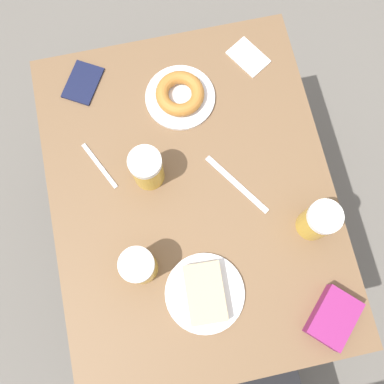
{
  "coord_description": "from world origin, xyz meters",
  "views": [
    {
      "loc": [
        0.06,
        0.27,
        1.85
      ],
      "look_at": [
        0.0,
        0.0,
        0.73
      ],
      "focal_mm": 40.0,
      "sensor_mm": 36.0,
      "label": 1
    }
  ],
  "objects_px": {
    "beer_mug_center": "(318,221)",
    "fork": "(100,166)",
    "plate_with_cake": "(205,293)",
    "knife": "(237,186)",
    "passport_near_edge": "(83,83)",
    "plate_with_donut": "(180,95)",
    "beer_mug_right": "(147,169)",
    "napkin_folded": "(248,57)",
    "blue_pouch": "(333,318)",
    "beer_mug_left": "(139,266)"
  },
  "relations": [
    {
      "from": "beer_mug_center",
      "to": "fork",
      "type": "bearing_deg",
      "value": -28.21
    },
    {
      "from": "plate_with_cake",
      "to": "knife",
      "type": "relative_size",
      "value": 1.06
    },
    {
      "from": "plate_with_cake",
      "to": "passport_near_edge",
      "type": "xyz_separation_m",
      "value": [
        0.22,
        -0.66,
        -0.01
      ]
    },
    {
      "from": "plate_with_cake",
      "to": "plate_with_donut",
      "type": "xyz_separation_m",
      "value": [
        -0.05,
        -0.56,
        0.0
      ]
    },
    {
      "from": "plate_with_cake",
      "to": "plate_with_donut",
      "type": "bearing_deg",
      "value": -95.16
    },
    {
      "from": "beer_mug_right",
      "to": "fork",
      "type": "distance_m",
      "value": 0.16
    },
    {
      "from": "napkin_folded",
      "to": "knife",
      "type": "bearing_deg",
      "value": 71.67
    },
    {
      "from": "beer_mug_center",
      "to": "passport_near_edge",
      "type": "bearing_deg",
      "value": -45.41
    },
    {
      "from": "plate_with_cake",
      "to": "beer_mug_right",
      "type": "height_order",
      "value": "beer_mug_right"
    },
    {
      "from": "beer_mug_right",
      "to": "knife",
      "type": "height_order",
      "value": "beer_mug_right"
    },
    {
      "from": "beer_mug_center",
      "to": "fork",
      "type": "height_order",
      "value": "beer_mug_center"
    },
    {
      "from": "knife",
      "to": "passport_near_edge",
      "type": "relative_size",
      "value": 1.28
    },
    {
      "from": "beer_mug_center",
      "to": "napkin_folded",
      "type": "distance_m",
      "value": 0.54
    },
    {
      "from": "blue_pouch",
      "to": "plate_with_donut",
      "type": "bearing_deg",
      "value": -69.63
    },
    {
      "from": "plate_with_cake",
      "to": "fork",
      "type": "distance_m",
      "value": 0.46
    },
    {
      "from": "beer_mug_left",
      "to": "beer_mug_right",
      "type": "relative_size",
      "value": 1.0
    },
    {
      "from": "plate_with_donut",
      "to": "beer_mug_left",
      "type": "xyz_separation_m",
      "value": [
        0.2,
        0.46,
        0.05
      ]
    },
    {
      "from": "knife",
      "to": "passport_near_edge",
      "type": "height_order",
      "value": "passport_near_edge"
    },
    {
      "from": "beer_mug_right",
      "to": "blue_pouch",
      "type": "distance_m",
      "value": 0.61
    },
    {
      "from": "fork",
      "to": "passport_near_edge",
      "type": "xyz_separation_m",
      "value": [
        0.01,
        -0.26,
        0.0
      ]
    },
    {
      "from": "napkin_folded",
      "to": "fork",
      "type": "bearing_deg",
      "value": 26.37
    },
    {
      "from": "plate_with_donut",
      "to": "beer_mug_right",
      "type": "height_order",
      "value": "beer_mug_right"
    },
    {
      "from": "passport_near_edge",
      "to": "blue_pouch",
      "type": "height_order",
      "value": "blue_pouch"
    },
    {
      "from": "beer_mug_right",
      "to": "passport_near_edge",
      "type": "xyz_separation_m",
      "value": [
        0.14,
        -0.32,
        -0.07
      ]
    },
    {
      "from": "knife",
      "to": "blue_pouch",
      "type": "distance_m",
      "value": 0.42
    },
    {
      "from": "plate_with_cake",
      "to": "fork",
      "type": "bearing_deg",
      "value": -62.03
    },
    {
      "from": "beer_mug_right",
      "to": "napkin_folded",
      "type": "relative_size",
      "value": 0.99
    },
    {
      "from": "beer_mug_center",
      "to": "blue_pouch",
      "type": "height_order",
      "value": "beer_mug_center"
    },
    {
      "from": "beer_mug_right",
      "to": "fork",
      "type": "xyz_separation_m",
      "value": [
        0.13,
        -0.06,
        -0.07
      ]
    },
    {
      "from": "blue_pouch",
      "to": "beer_mug_left",
      "type": "bearing_deg",
      "value": -26.49
    },
    {
      "from": "beer_mug_center",
      "to": "beer_mug_right",
      "type": "bearing_deg",
      "value": -29.6
    },
    {
      "from": "plate_with_cake",
      "to": "knife",
      "type": "xyz_separation_m",
      "value": [
        -0.15,
        -0.26,
        -0.02
      ]
    },
    {
      "from": "fork",
      "to": "blue_pouch",
      "type": "height_order",
      "value": "blue_pouch"
    },
    {
      "from": "beer_mug_left",
      "to": "napkin_folded",
      "type": "height_order",
      "value": "beer_mug_left"
    },
    {
      "from": "beer_mug_left",
      "to": "napkin_folded",
      "type": "bearing_deg",
      "value": -127.81
    },
    {
      "from": "napkin_folded",
      "to": "passport_near_edge",
      "type": "xyz_separation_m",
      "value": [
        0.5,
        -0.02,
        0.0
      ]
    },
    {
      "from": "beer_mug_left",
      "to": "beer_mug_center",
      "type": "height_order",
      "value": "same"
    },
    {
      "from": "beer_mug_right",
      "to": "knife",
      "type": "bearing_deg",
      "value": 161.12
    },
    {
      "from": "napkin_folded",
      "to": "blue_pouch",
      "type": "bearing_deg",
      "value": 92.07
    },
    {
      "from": "fork",
      "to": "blue_pouch",
      "type": "distance_m",
      "value": 0.74
    },
    {
      "from": "beer_mug_right",
      "to": "passport_near_edge",
      "type": "distance_m",
      "value": 0.36
    },
    {
      "from": "fork",
      "to": "plate_with_donut",
      "type": "bearing_deg",
      "value": -149.44
    },
    {
      "from": "plate_with_cake",
      "to": "beer_mug_left",
      "type": "distance_m",
      "value": 0.18
    },
    {
      "from": "beer_mug_left",
      "to": "fork",
      "type": "height_order",
      "value": "beer_mug_left"
    },
    {
      "from": "beer_mug_right",
      "to": "knife",
      "type": "xyz_separation_m",
      "value": [
        -0.23,
        0.08,
        -0.07
      ]
    },
    {
      "from": "knife",
      "to": "blue_pouch",
      "type": "bearing_deg",
      "value": 111.44
    },
    {
      "from": "beer_mug_left",
      "to": "knife",
      "type": "height_order",
      "value": "beer_mug_left"
    },
    {
      "from": "beer_mug_right",
      "to": "blue_pouch",
      "type": "bearing_deg",
      "value": 129.33
    },
    {
      "from": "passport_near_edge",
      "to": "fork",
      "type": "bearing_deg",
      "value": 91.53
    },
    {
      "from": "plate_with_donut",
      "to": "beer_mug_center",
      "type": "distance_m",
      "value": 0.52
    }
  ]
}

